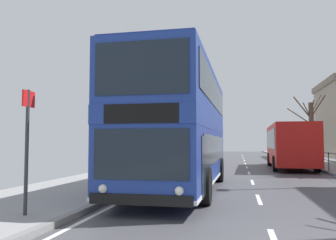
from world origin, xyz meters
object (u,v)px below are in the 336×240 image
at_px(double_decker_bus_main, 180,128).
at_px(bus_stop_sign_near, 27,138).
at_px(bare_tree_far_00, 311,130).
at_px(background_bus_far_lane, 290,145).

xyz_separation_m(double_decker_bus_main, bus_stop_sign_near, (-2.50, -5.65, -0.44)).
xyz_separation_m(double_decker_bus_main, bare_tree_far_00, (7.88, 17.34, 0.54)).
height_order(double_decker_bus_main, bus_stop_sign_near, double_decker_bus_main).
height_order(double_decker_bus_main, bare_tree_far_00, bare_tree_far_00).
xyz_separation_m(bus_stop_sign_near, bare_tree_far_00, (10.38, 23.00, 0.98)).
bearing_deg(double_decker_bus_main, bus_stop_sign_near, -113.89).
distance_m(double_decker_bus_main, background_bus_far_lane, 13.52).
relative_size(double_decker_bus_main, bus_stop_sign_near, 3.75).
bearing_deg(bus_stop_sign_near, bare_tree_far_00, 65.71).
bearing_deg(double_decker_bus_main, background_bus_far_lane, 65.95).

